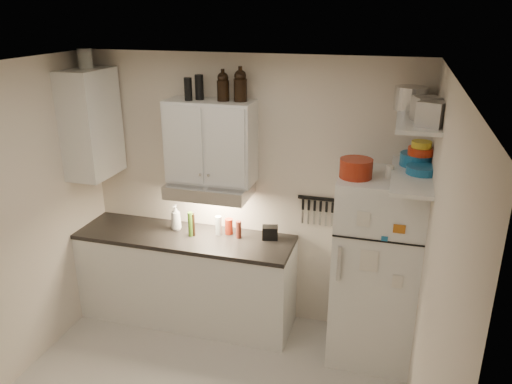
# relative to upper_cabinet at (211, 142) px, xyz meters

# --- Properties ---
(ceiling) EXTENTS (3.20, 3.00, 0.02)m
(ceiling) POSITION_rel_upper_cabinet_xyz_m (0.30, -1.33, 0.78)
(ceiling) COLOR white
(ceiling) RESTS_ON ground
(back_wall) EXTENTS (3.20, 0.02, 2.60)m
(back_wall) POSITION_rel_upper_cabinet_xyz_m (0.30, 0.18, -0.53)
(back_wall) COLOR beige
(back_wall) RESTS_ON ground
(right_wall) EXTENTS (0.02, 3.00, 2.60)m
(right_wall) POSITION_rel_upper_cabinet_xyz_m (1.91, -1.33, -0.53)
(right_wall) COLOR beige
(right_wall) RESTS_ON ground
(base_cabinet) EXTENTS (2.10, 0.60, 0.88)m
(base_cabinet) POSITION_rel_upper_cabinet_xyz_m (-0.25, -0.14, -1.39)
(base_cabinet) COLOR white
(base_cabinet) RESTS_ON floor
(countertop) EXTENTS (2.10, 0.62, 0.04)m
(countertop) POSITION_rel_upper_cabinet_xyz_m (-0.25, -0.14, -0.93)
(countertop) COLOR black
(countertop) RESTS_ON base_cabinet
(upper_cabinet) EXTENTS (0.80, 0.33, 0.75)m
(upper_cabinet) POSITION_rel_upper_cabinet_xyz_m (0.00, 0.00, 0.00)
(upper_cabinet) COLOR white
(upper_cabinet) RESTS_ON back_wall
(side_cabinet) EXTENTS (0.33, 0.55, 1.00)m
(side_cabinet) POSITION_rel_upper_cabinet_xyz_m (-1.14, -0.14, 0.12)
(side_cabinet) COLOR white
(side_cabinet) RESTS_ON left_wall
(range_hood) EXTENTS (0.76, 0.46, 0.12)m
(range_hood) POSITION_rel_upper_cabinet_xyz_m (0.00, -0.06, -0.44)
(range_hood) COLOR silver
(range_hood) RESTS_ON back_wall
(fridge) EXTENTS (0.70, 0.68, 1.70)m
(fridge) POSITION_rel_upper_cabinet_xyz_m (1.55, -0.18, -0.98)
(fridge) COLOR white
(fridge) RESTS_ON floor
(shelf_hi) EXTENTS (0.30, 0.95, 0.03)m
(shelf_hi) POSITION_rel_upper_cabinet_xyz_m (1.75, -0.31, 0.38)
(shelf_hi) COLOR white
(shelf_hi) RESTS_ON right_wall
(shelf_lo) EXTENTS (0.30, 0.95, 0.03)m
(shelf_lo) POSITION_rel_upper_cabinet_xyz_m (1.75, -0.31, -0.07)
(shelf_lo) COLOR white
(shelf_lo) RESTS_ON right_wall
(knife_strip) EXTENTS (0.42, 0.02, 0.03)m
(knife_strip) POSITION_rel_upper_cabinet_xyz_m (1.00, 0.15, -0.51)
(knife_strip) COLOR black
(knife_strip) RESTS_ON back_wall
(dutch_oven) EXTENTS (0.28, 0.28, 0.15)m
(dutch_oven) POSITION_rel_upper_cabinet_xyz_m (1.33, -0.28, -0.05)
(dutch_oven) COLOR #9B2612
(dutch_oven) RESTS_ON fridge
(book_stack) EXTENTS (0.23, 0.26, 0.07)m
(book_stack) POSITION_rel_upper_cabinet_xyz_m (1.81, -0.33, -0.09)
(book_stack) COLOR #B25F16
(book_stack) RESTS_ON fridge
(spice_jar) EXTENTS (0.08, 0.08, 0.11)m
(spice_jar) POSITION_rel_upper_cabinet_xyz_m (1.59, -0.23, -0.07)
(spice_jar) COLOR silver
(spice_jar) RESTS_ON fridge
(stock_pot) EXTENTS (0.26, 0.26, 0.18)m
(stock_pot) POSITION_rel_upper_cabinet_xyz_m (1.69, -0.03, 0.48)
(stock_pot) COLOR silver
(stock_pot) RESTS_ON shelf_hi
(tin_a) EXTENTS (0.22, 0.21, 0.17)m
(tin_a) POSITION_rel_upper_cabinet_xyz_m (1.79, -0.44, 0.48)
(tin_a) COLOR #AAAAAD
(tin_a) RESTS_ON shelf_hi
(tin_b) EXTENTS (0.22, 0.22, 0.17)m
(tin_b) POSITION_rel_upper_cabinet_xyz_m (1.83, -0.60, 0.47)
(tin_b) COLOR #AAAAAD
(tin_b) RESTS_ON shelf_hi
(bowl_teal) EXTENTS (0.25, 0.25, 0.10)m
(bowl_teal) POSITION_rel_upper_cabinet_xyz_m (1.78, -0.07, 0.00)
(bowl_teal) COLOR #1C679C
(bowl_teal) RESTS_ON shelf_lo
(bowl_orange) EXTENTS (0.20, 0.20, 0.06)m
(bowl_orange) POSITION_rel_upper_cabinet_xyz_m (1.81, -0.10, 0.08)
(bowl_orange) COLOR red
(bowl_orange) RESTS_ON bowl_teal
(bowl_yellow) EXTENTS (0.16, 0.16, 0.05)m
(bowl_yellow) POSITION_rel_upper_cabinet_xyz_m (1.81, -0.10, 0.14)
(bowl_yellow) COLOR gold
(bowl_yellow) RESTS_ON bowl_orange
(plates) EXTENTS (0.27, 0.27, 0.06)m
(plates) POSITION_rel_upper_cabinet_xyz_m (1.82, -0.28, -0.02)
(plates) COLOR #1C679C
(plates) RESTS_ON shelf_lo
(growler_a) EXTENTS (0.11, 0.11, 0.25)m
(growler_a) POSITION_rel_upper_cabinet_xyz_m (0.12, 0.01, 0.50)
(growler_a) COLOR black
(growler_a) RESTS_ON upper_cabinet
(growler_b) EXTENTS (0.12, 0.12, 0.28)m
(growler_b) POSITION_rel_upper_cabinet_xyz_m (0.28, 0.03, 0.51)
(growler_b) COLOR black
(growler_b) RESTS_ON upper_cabinet
(thermos_a) EXTENTS (0.08, 0.08, 0.22)m
(thermos_a) POSITION_rel_upper_cabinet_xyz_m (-0.10, 0.01, 0.48)
(thermos_a) COLOR black
(thermos_a) RESTS_ON upper_cabinet
(thermos_b) EXTENTS (0.08, 0.08, 0.20)m
(thermos_b) POSITION_rel_upper_cabinet_xyz_m (-0.18, -0.06, 0.47)
(thermos_b) COLOR black
(thermos_b) RESTS_ON upper_cabinet
(side_jar) EXTENTS (0.15, 0.15, 0.17)m
(side_jar) POSITION_rel_upper_cabinet_xyz_m (-1.16, -0.07, 0.71)
(side_jar) COLOR silver
(side_jar) RESTS_ON side_cabinet
(soap_bottle) EXTENTS (0.12, 0.12, 0.29)m
(soap_bottle) POSITION_rel_upper_cabinet_xyz_m (-0.38, -0.04, -0.76)
(soap_bottle) COLOR white
(soap_bottle) RESTS_ON countertop
(pepper_mill) EXTENTS (0.07, 0.07, 0.17)m
(pepper_mill) POSITION_rel_upper_cabinet_xyz_m (0.27, -0.05, -0.82)
(pepper_mill) COLOR maroon
(pepper_mill) RESTS_ON countertop
(oil_bottle) EXTENTS (0.06, 0.06, 0.24)m
(oil_bottle) POSITION_rel_upper_cabinet_xyz_m (-0.18, -0.13, -0.78)
(oil_bottle) COLOR #3A6318
(oil_bottle) RESTS_ON countertop
(vinegar_bottle) EXTENTS (0.05, 0.05, 0.22)m
(vinegar_bottle) POSITION_rel_upper_cabinet_xyz_m (-0.17, -0.12, -0.79)
(vinegar_bottle) COLOR black
(vinegar_bottle) RESTS_ON countertop
(clear_bottle) EXTENTS (0.06, 0.06, 0.18)m
(clear_bottle) POSITION_rel_upper_cabinet_xyz_m (0.06, -0.02, -0.81)
(clear_bottle) COLOR silver
(clear_bottle) RESTS_ON countertop
(red_jar) EXTENTS (0.10, 0.10, 0.15)m
(red_jar) POSITION_rel_upper_cabinet_xyz_m (0.15, 0.01, -0.83)
(red_jar) COLOR #9B2612
(red_jar) RESTS_ON countertop
(caddy) EXTENTS (0.17, 0.14, 0.12)m
(caddy) POSITION_rel_upper_cabinet_xyz_m (0.56, 0.02, -0.84)
(caddy) COLOR black
(caddy) RESTS_ON countertop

